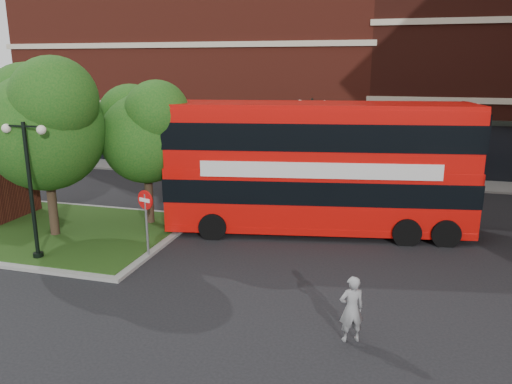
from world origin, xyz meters
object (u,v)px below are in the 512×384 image
(woman, at_px, (351,309))
(car_silver, at_px, (179,166))
(bus, at_px, (318,159))
(car_white, at_px, (330,167))

(woman, xyz_separation_m, car_silver, (-12.19, 16.76, -0.21))
(bus, height_order, woman, bus)
(bus, xyz_separation_m, woman, (2.17, -8.41, -2.21))
(bus, relative_size, car_white, 2.65)
(car_silver, bearing_deg, woman, -138.98)
(woman, relative_size, car_silver, 0.45)
(car_white, bearing_deg, woman, -179.15)
(woman, height_order, car_silver, woman)
(woman, height_order, car_white, woman)
(bus, bearing_deg, woman, -85.78)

